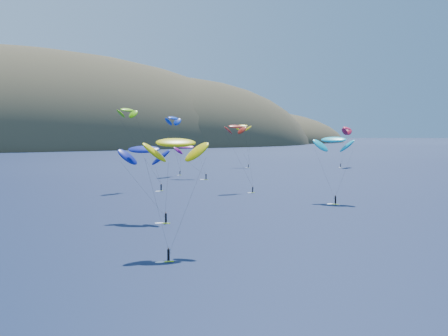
% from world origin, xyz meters
% --- Properties ---
extents(island, '(730.00, 300.00, 210.00)m').
position_xyz_m(island, '(39.40, 562.36, -10.74)').
color(island, '#3D3526').
rests_on(island, ground).
extents(kitesurfer_2, '(10.30, 11.02, 18.77)m').
position_xyz_m(kitesurfer_2, '(-26.58, 39.48, 16.11)').
color(kitesurfer_2, '#C7FF1C').
rests_on(kitesurfer_2, ground).
extents(kitesurfer_3, '(11.85, 13.40, 25.57)m').
position_xyz_m(kitesurfer_3, '(-3.36, 128.88, 23.30)').
color(kitesurfer_3, '#C7FF1C').
rests_on(kitesurfer_3, ground).
extents(kitesurfer_4, '(9.93, 8.70, 24.27)m').
position_xyz_m(kitesurfer_4, '(29.87, 172.62, 21.69)').
color(kitesurfer_4, '#C7FF1C').
rests_on(kitesurfer_4, ground).
extents(kitesurfer_5, '(9.41, 12.06, 18.05)m').
position_xyz_m(kitesurfer_5, '(32.33, 77.38, 15.27)').
color(kitesurfer_5, '#C7FF1C').
rests_on(kitesurfer_5, ground).
extents(kitesurfer_6, '(9.31, 13.16, 13.60)m').
position_xyz_m(kitesurfer_6, '(28.03, 156.26, 11.19)').
color(kitesurfer_6, '#C7FF1C').
rests_on(kitesurfer_6, ground).
extents(kitesurfer_8, '(12.25, 10.03, 20.61)m').
position_xyz_m(kitesurfer_8, '(120.00, 180.86, 17.70)').
color(kitesurfer_8, '#C7FF1C').
rests_on(kitesurfer_8, ground).
extents(kitesurfer_9, '(7.41, 9.62, 20.50)m').
position_xyz_m(kitesurfer_9, '(22.72, 110.50, 18.47)').
color(kitesurfer_9, '#C7FF1C').
rests_on(kitesurfer_9, ground).
extents(kitesurfer_10, '(10.79, 12.68, 16.81)m').
position_xyz_m(kitesurfer_10, '(-20.13, 70.28, 13.98)').
color(kitesurfer_10, '#C7FF1C').
rests_on(kitesurfer_10, ground).
extents(kitesurfer_11, '(8.39, 11.79, 20.97)m').
position_xyz_m(kitesurfer_11, '(77.76, 203.45, 18.81)').
color(kitesurfer_11, '#C7FF1C').
rests_on(kitesurfer_11, ground).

